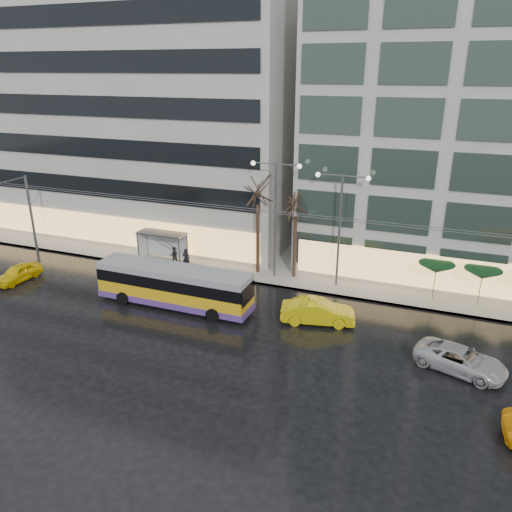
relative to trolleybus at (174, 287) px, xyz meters
The scene contains 19 objects.
ground 4.71m from the trolleybus, 50.61° to the right, with size 140.00×140.00×0.00m, color black.
sidewalk 11.67m from the trolleybus, 65.26° to the left, with size 80.00×10.00×0.15m, color gray.
kerb 7.51m from the trolleybus, 48.98° to the left, with size 80.00×0.10×0.15m, color slate.
building_left 22.56m from the trolleybus, 130.26° to the left, with size 34.00×14.00×22.00m, color #A09E99.
trolleybus is the anchor object (origin of this frame).
catenary 6.55m from the trolleybus, 49.21° to the left, with size 42.24×5.12×7.00m.
bus_shelter 9.11m from the trolleybus, 127.48° to the left, with size 4.20×1.60×2.51m.
street_lamp_near 9.91m from the trolleybus, 56.49° to the left, with size 3.96×0.36×9.03m.
street_lamp_far 13.01m from the trolleybus, 36.64° to the left, with size 3.96×0.36×8.53m.
tree_a 10.01m from the trolleybus, 66.00° to the left, with size 3.20×3.20×8.40m.
tree_b 11.18m from the trolleybus, 50.58° to the left, with size 3.20×3.20×7.70m.
parasol_a 18.49m from the trolleybus, 24.07° to the left, with size 2.50×2.50×2.65m.
parasol_b 21.26m from the trolleybus, 20.76° to the left, with size 2.50×2.50×2.65m.
taxi_a 13.65m from the trolleybus, behind, with size 1.55×3.84×1.31m, color yellow.
taxi_b 10.07m from the trolleybus, ahead, with size 1.67×4.79×1.58m, color #D3BE0B.
sedan_silver 18.78m from the trolleybus, ahead, with size 2.24×4.87×1.35m, color #AEADB2.
pedestrian_a 6.59m from the trolleybus, 111.54° to the left, with size 1.05×1.06×2.19m.
pedestrian_b 7.76m from the trolleybus, 120.19° to the left, with size 0.93×0.88×1.52m.
pedestrian_c 10.78m from the trolleybus, 129.17° to the left, with size 1.34×1.07×2.11m.
Camera 1 is at (13.88, -23.96, 15.71)m, focal length 35.00 mm.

